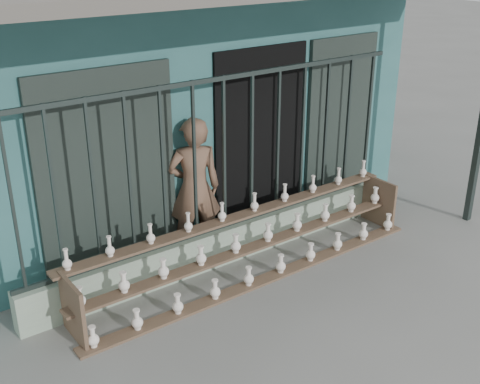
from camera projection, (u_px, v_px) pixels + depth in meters
ground at (296, 310)px, 6.31m from camera, size 60.00×60.00×0.00m
workshop_building at (110, 83)px, 8.81m from camera, size 7.40×6.60×3.21m
parapet_wall at (225, 244)px, 7.18m from camera, size 5.00×0.20×0.45m
security_fence at (224, 155)px, 6.74m from camera, size 5.00×0.04×1.80m
shelf_rack at (252, 245)px, 6.88m from camera, size 4.50×0.68×0.85m
elderly_woman at (194, 188)px, 7.09m from camera, size 0.74×0.61×1.74m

